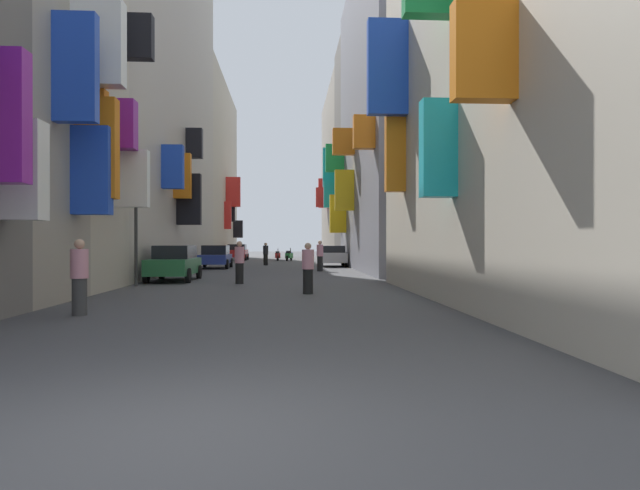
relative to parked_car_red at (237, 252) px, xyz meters
name	(u,v)px	position (x,y,z in m)	size (l,w,h in m)	color
ground_plane	(272,268)	(3.78, -16.98, -0.78)	(140.00, 140.00, 0.00)	#424244
building_left_mid_b	(22,74)	(-4.18, -32.74, 6.50)	(7.35, 4.02, 14.58)	#BCB29E
building_left_mid_c	(134,84)	(-4.22, -19.06, 10.12)	(7.27, 23.35, 21.83)	#B2A899
building_left_far	(197,172)	(-4.21, 2.82, 7.79)	(7.38, 20.39, 17.16)	#BCB29E
building_right_near	(565,60)	(11.76, -38.22, 5.45)	(7.35, 17.51, 12.47)	#BCB29E
building_right_mid_b	(404,117)	(11.76, -18.92, 8.47)	(7.32, 17.46, 18.52)	gray
building_right_mid_c	(374,155)	(11.76, -7.44, 7.99)	(7.21, 5.52, 17.56)	slate
building_right_far	(356,176)	(11.77, 4.17, 7.69)	(7.18, 17.69, 16.96)	#9E9384
parked_car_red	(237,252)	(0.00, 0.00, 0.00)	(1.98, 4.16, 1.49)	#B21E1E
parked_car_silver	(333,255)	(7.83, -14.21, -0.03)	(1.87, 3.99, 1.42)	#B7B7BC
parked_car_blue	(216,256)	(0.14, -16.43, -0.02)	(1.91, 3.92, 1.46)	navy
parked_car_green	(174,262)	(-0.07, -28.10, 0.00)	(1.83, 4.12, 1.50)	#236638
scooter_blue	(289,255)	(4.88, 1.82, -0.32)	(0.71, 1.85, 1.13)	#2D4CAD
scooter_green	(289,256)	(4.87, -2.13, -0.32)	(0.73, 1.91, 1.13)	#287F3D
scooter_red	(278,256)	(3.83, -1.68, -0.32)	(0.52, 1.96, 1.13)	red
pedestrian_crossing	(320,256)	(6.58, -20.57, 0.09)	(0.54, 0.54, 1.75)	black
pedestrian_near_left	(239,263)	(2.85, -30.02, 0.05)	(0.54, 0.54, 1.68)	black
pedestrian_near_right	(79,277)	(0.13, -39.27, 0.06)	(0.51, 0.51, 1.69)	#3A3A3A
pedestrian_mid_street	(308,269)	(5.38, -34.48, 0.02)	(0.50, 0.50, 1.61)	black
pedestrian_far_away	(266,254)	(3.16, -12.10, 0.03)	(0.42, 0.42, 1.63)	black
traffic_light_near_corner	(136,209)	(-0.87, -31.08, 2.09)	(0.26, 0.34, 4.21)	#2D2D2D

